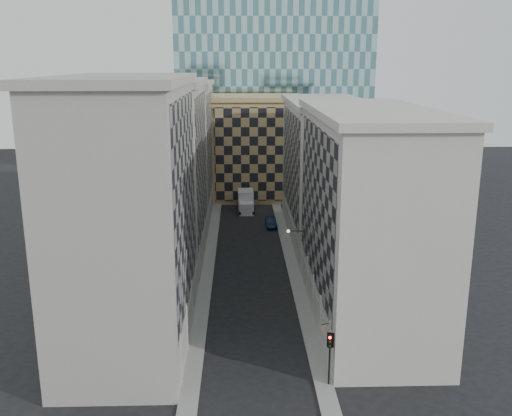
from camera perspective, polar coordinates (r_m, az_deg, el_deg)
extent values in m
plane|color=black|center=(45.10, 0.24, -18.96)|extent=(260.00, 260.00, 0.00)
cube|color=gray|center=(72.12, -4.77, -5.67)|extent=(1.50, 100.00, 0.15)
cube|color=gray|center=(72.31, 3.61, -5.59)|extent=(1.50, 100.00, 0.15)
cube|color=#A59F94|center=(51.34, -12.54, -0.95)|extent=(10.00, 22.00, 23.00)
cube|color=gray|center=(50.27, -7.16, 0.73)|extent=(0.25, 19.36, 18.00)
cube|color=#A59F94|center=(54.11, -6.87, -11.08)|extent=(0.45, 21.12, 3.20)
cube|color=#A59F94|center=(49.59, -13.30, 12.37)|extent=(10.80, 22.80, 0.70)
cylinder|color=#A59F94|center=(46.56, -7.98, -14.79)|extent=(0.90, 0.90, 4.40)
cylinder|color=#A59F94|center=(51.40, -7.33, -11.80)|extent=(0.90, 0.90, 4.40)
cylinder|color=#A59F94|center=(56.36, -6.79, -9.33)|extent=(0.90, 0.90, 4.40)
cylinder|color=#A59F94|center=(61.42, -6.36, -7.26)|extent=(0.90, 0.90, 4.40)
cube|color=gray|center=(72.61, -9.37, 3.29)|extent=(10.00, 22.00, 22.00)
cube|color=gray|center=(71.85, -5.55, 4.51)|extent=(0.25, 19.36, 17.00)
cube|color=gray|center=(74.50, -5.41, -3.77)|extent=(0.45, 21.12, 3.20)
cube|color=gray|center=(71.32, -9.75, 12.27)|extent=(10.80, 22.80, 0.70)
cylinder|color=gray|center=(66.54, -5.99, -5.51)|extent=(0.90, 0.90, 4.40)
cylinder|color=gray|center=(71.72, -5.68, -4.01)|extent=(0.90, 0.90, 4.40)
cylinder|color=gray|center=(76.95, -5.41, -2.71)|extent=(0.90, 0.90, 4.40)
cylinder|color=gray|center=(82.21, -5.17, -1.58)|extent=(0.90, 0.90, 4.40)
cube|color=#A59F94|center=(94.22, -7.64, 5.59)|extent=(10.00, 22.00, 21.00)
cube|color=gray|center=(93.62, -4.68, 6.54)|extent=(0.25, 19.36, 16.00)
cube|color=#A59F94|center=(95.61, -4.60, 0.36)|extent=(0.45, 21.12, 3.20)
cube|color=#A59F94|center=(93.19, -7.87, 12.19)|extent=(10.80, 22.80, 0.70)
cylinder|color=#A59F94|center=(87.50, -4.96, -0.58)|extent=(0.90, 0.90, 4.40)
cylinder|color=#A59F94|center=(92.81, -4.78, 0.30)|extent=(0.90, 0.90, 4.40)
cylinder|color=#A59F94|center=(98.15, -4.62, 1.09)|extent=(0.90, 0.90, 4.40)
cylinder|color=#A59F94|center=(103.50, -4.47, 1.79)|extent=(0.90, 0.90, 4.40)
cube|color=beige|center=(56.04, 11.04, -1.16)|extent=(10.00, 26.00, 20.00)
cube|color=gray|center=(54.79, 6.13, 0.29)|extent=(0.25, 22.88, 15.00)
cube|color=beige|center=(58.01, 5.94, -9.23)|extent=(0.45, 24.96, 3.20)
cube|color=beige|center=(54.22, 11.57, 9.43)|extent=(10.80, 26.80, 0.70)
cylinder|color=beige|center=(48.51, 7.78, -13.50)|extent=(0.90, 0.90, 4.40)
cylinder|color=beige|center=(53.10, 6.86, -10.88)|extent=(0.90, 0.90, 4.40)
cylinder|color=beige|center=(57.79, 6.11, -8.68)|extent=(0.90, 0.90, 4.40)
cylinder|color=beige|center=(62.56, 5.47, -6.82)|extent=(0.90, 0.90, 4.40)
cylinder|color=beige|center=(67.40, 4.93, -5.22)|extent=(0.90, 0.90, 4.40)
cube|color=beige|center=(82.01, 6.96, 3.58)|extent=(10.00, 28.00, 19.00)
cube|color=gray|center=(81.15, 3.57, 4.62)|extent=(0.25, 24.64, 14.00)
cube|color=beige|center=(83.28, 3.52, -1.76)|extent=(0.45, 26.88, 3.20)
cube|color=beige|center=(80.75, 7.17, 10.46)|extent=(10.80, 28.80, 0.70)
cube|color=tan|center=(106.85, 0.07, 5.95)|extent=(16.00, 14.00, 18.00)
cube|color=tan|center=(99.84, 0.20, 5.34)|extent=(15.20, 0.25, 16.50)
cube|color=tan|center=(105.86, 0.08, 10.98)|extent=(16.80, 14.80, 0.80)
cube|color=#2A2520|center=(120.11, -1.10, 9.29)|extent=(6.00, 6.00, 28.00)
cube|color=#2A2520|center=(119.68, -1.14, 16.32)|extent=(7.00, 7.00, 1.40)
cylinder|color=gray|center=(45.13, -7.50, -7.58)|extent=(0.10, 2.33, 2.33)
cylinder|color=gray|center=(48.84, -7.04, -5.82)|extent=(0.10, 2.33, 2.33)
cylinder|color=black|center=(64.69, 4.04, -2.32)|extent=(1.80, 0.08, 0.08)
sphere|color=#FFE5B2|center=(64.61, 3.25, -2.32)|extent=(0.36, 0.36, 0.36)
cylinder|color=black|center=(46.61, 7.33, -15.38)|extent=(0.14, 0.14, 3.17)
cube|color=black|center=(45.59, 7.42, -13.05)|extent=(0.40, 0.36, 1.09)
cube|color=black|center=(45.75, 7.45, -12.95)|extent=(0.53, 0.20, 1.24)
sphere|color=#FF0C07|center=(45.29, 7.41, -12.73)|extent=(0.20, 0.20, 0.20)
sphere|color=#331E05|center=(45.45, 7.39, -13.14)|extent=(0.20, 0.20, 0.20)
sphere|color=black|center=(45.62, 7.38, -13.55)|extent=(0.20, 0.20, 0.20)
cube|color=silver|center=(95.13, -0.97, -0.04)|extent=(2.53, 2.74, 2.01)
cube|color=silver|center=(97.76, -1.04, 0.79)|extent=(2.67, 4.09, 3.46)
cylinder|color=black|center=(94.35, -1.63, -0.48)|extent=(0.36, 1.01, 1.00)
cylinder|color=black|center=(94.44, -0.27, -0.46)|extent=(0.36, 1.01, 1.00)
cylinder|color=black|center=(99.32, -1.71, 0.28)|extent=(0.36, 1.01, 1.00)
cylinder|color=black|center=(99.40, -0.43, 0.30)|extent=(0.36, 1.01, 1.00)
imported|color=#0E1A34|center=(87.97, 1.48, -1.45)|extent=(1.67, 4.41, 1.44)
cylinder|color=black|center=(47.51, 6.96, -11.44)|extent=(0.73, 0.24, 0.06)
cube|color=#C6B291|center=(47.64, 6.70, -11.85)|extent=(0.21, 0.64, 0.65)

